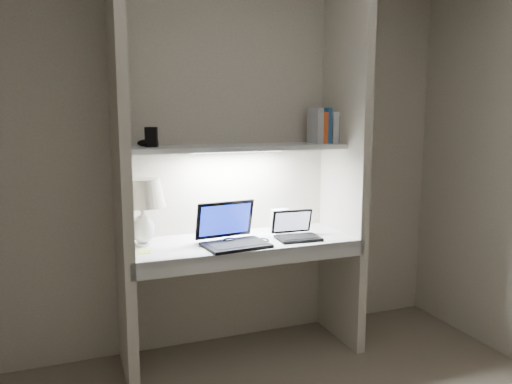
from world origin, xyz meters
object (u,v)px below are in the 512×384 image
speaker (280,221)px  laptop_main (232,235)px  table_lamp (142,201)px  book_row (327,126)px  laptop_netbook (296,232)px

speaker → laptop_main: bearing=-162.1°
table_lamp → book_row: book_row is taller
table_lamp → laptop_netbook: bearing=-9.5°
book_row → laptop_main: bearing=-166.3°
table_lamp → laptop_main: table_lamp is taller
table_lamp → laptop_main: 0.58m
table_lamp → book_row: 1.33m
laptop_netbook → speaker: (-0.03, 0.18, 0.04)m
table_lamp → speaker: bearing=1.7°
laptop_netbook → speaker: laptop_netbook is taller
table_lamp → speaker: size_ratio=2.61×
laptop_netbook → speaker: 0.19m
laptop_netbook → book_row: 0.76m
table_lamp → laptop_main: size_ratio=0.99×
table_lamp → laptop_netbook: (0.95, -0.16, -0.24)m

